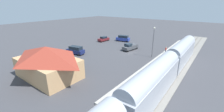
# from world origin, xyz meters

# --- Properties ---
(ground_plane) EXTENTS (200.00, 200.00, 0.00)m
(ground_plane) POSITION_xyz_m (0.00, 0.00, 0.00)
(ground_plane) COLOR #424247
(railway_track) EXTENTS (4.80, 70.00, 0.30)m
(railway_track) POSITION_xyz_m (-14.00, 0.00, 0.09)
(railway_track) COLOR gray
(railway_track) RESTS_ON ground
(platform) EXTENTS (3.20, 46.00, 0.30)m
(platform) POSITION_xyz_m (-10.00, 0.00, 0.15)
(platform) COLOR #B7B2A8
(platform) RESTS_ON ground
(station_building) EXTENTS (12.34, 8.03, 5.88)m
(station_building) POSITION_xyz_m (4.00, 22.00, 3.06)
(station_building) COLOR tan
(station_building) RESTS_ON ground
(pedestrian_on_platform) EXTENTS (0.36, 0.36, 1.71)m
(pedestrian_on_platform) POSITION_xyz_m (-9.24, -4.44, 1.28)
(pedestrian_on_platform) COLOR #23284C
(pedestrian_on_platform) RESTS_ON platform
(suv_navy) EXTENTS (5.18, 3.07, 2.22)m
(suv_navy) POSITION_xyz_m (10.48, 10.26, 1.15)
(suv_navy) COLOR navy
(suv_navy) RESTS_ON ground
(pickup_charcoal) EXTENTS (2.79, 5.64, 2.14)m
(pickup_charcoal) POSITION_xyz_m (0.49, -2.01, 1.03)
(pickup_charcoal) COLOR #47494F
(pickup_charcoal) RESTS_ON ground
(suv_blue) EXTENTS (5.19, 3.11, 2.22)m
(suv_blue) POSITION_xyz_m (8.16, -10.08, 1.15)
(suv_blue) COLOR #283D9E
(suv_blue) RESTS_ON ground
(sedan_maroon) EXTENTS (2.22, 4.64, 1.74)m
(sedan_maroon) POSITION_xyz_m (14.00, -5.90, 0.88)
(sedan_maroon) COLOR maroon
(sedan_maroon) RESTS_ON ground
(light_pole_near_platform) EXTENTS (0.44, 0.44, 7.70)m
(light_pole_near_platform) POSITION_xyz_m (-7.20, 0.16, 4.85)
(light_pole_near_platform) COLOR #515156
(light_pole_near_platform) RESTS_ON ground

